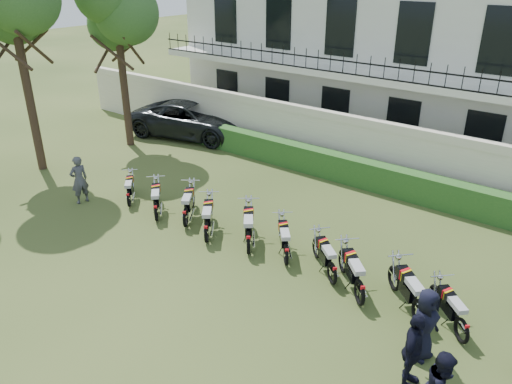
{
  "coord_description": "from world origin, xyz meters",
  "views": [
    {
      "loc": [
        8.45,
        -8.38,
        7.5
      ],
      "look_at": [
        0.45,
        2.0,
        1.41
      ],
      "focal_mm": 35.0,
      "sensor_mm": 36.0,
      "label": 1
    }
  ],
  "objects_px": {
    "tree_west_near": "(116,5)",
    "motorcycle_8": "(420,307)",
    "motorcycle_6": "(333,268)",
    "motorcycle_5": "(286,250)",
    "motorcycle_9": "(463,325)",
    "officer_3": "(424,324)",
    "motorcycle_0": "(128,195)",
    "motorcycle_7": "(360,287)",
    "inspector": "(79,180)",
    "motorcycle_4": "(248,238)",
    "suv": "(192,120)",
    "motorcycle_3": "(206,228)",
    "officer_2": "(413,351)",
    "motorcycle_1": "(156,207)",
    "motorcycle_2": "(185,213)"
  },
  "relations": [
    {
      "from": "motorcycle_0",
      "to": "motorcycle_3",
      "type": "relative_size",
      "value": 0.78
    },
    {
      "from": "motorcycle_9",
      "to": "motorcycle_6",
      "type": "bearing_deg",
      "value": 131.05
    },
    {
      "from": "motorcycle_4",
      "to": "motorcycle_7",
      "type": "xyz_separation_m",
      "value": [
        3.51,
        -0.17,
        -0.01
      ]
    },
    {
      "from": "motorcycle_5",
      "to": "motorcycle_9",
      "type": "height_order",
      "value": "motorcycle_5"
    },
    {
      "from": "motorcycle_4",
      "to": "officer_2",
      "type": "distance_m",
      "value": 5.73
    },
    {
      "from": "motorcycle_5",
      "to": "motorcycle_2",
      "type": "bearing_deg",
      "value": 141.42
    },
    {
      "from": "tree_west_near",
      "to": "motorcycle_7",
      "type": "height_order",
      "value": "tree_west_near"
    },
    {
      "from": "motorcycle_2",
      "to": "suv",
      "type": "distance_m",
      "value": 8.88
    },
    {
      "from": "suv",
      "to": "inspector",
      "type": "xyz_separation_m",
      "value": [
        1.98,
        -7.42,
        0.03
      ]
    },
    {
      "from": "motorcycle_8",
      "to": "suv",
      "type": "bearing_deg",
      "value": 107.31
    },
    {
      "from": "motorcycle_3",
      "to": "officer_2",
      "type": "distance_m",
      "value": 6.96
    },
    {
      "from": "motorcycle_6",
      "to": "motorcycle_8",
      "type": "height_order",
      "value": "motorcycle_8"
    },
    {
      "from": "motorcycle_5",
      "to": "motorcycle_7",
      "type": "relative_size",
      "value": 0.99
    },
    {
      "from": "motorcycle_3",
      "to": "motorcycle_6",
      "type": "relative_size",
      "value": 1.11
    },
    {
      "from": "motorcycle_2",
      "to": "motorcycle_3",
      "type": "relative_size",
      "value": 1.01
    },
    {
      "from": "motorcycle_9",
      "to": "officer_3",
      "type": "xyz_separation_m",
      "value": [
        -0.54,
        -0.92,
        0.36
      ]
    },
    {
      "from": "motorcycle_9",
      "to": "motorcycle_0",
      "type": "bearing_deg",
      "value": 134.87
    },
    {
      "from": "motorcycle_1",
      "to": "motorcycle_9",
      "type": "xyz_separation_m",
      "value": [
        9.35,
        0.24,
        -0.03
      ]
    },
    {
      "from": "motorcycle_7",
      "to": "inspector",
      "type": "xyz_separation_m",
      "value": [
        -10.07,
        -0.7,
        0.33
      ]
    },
    {
      "from": "motorcycle_0",
      "to": "inspector",
      "type": "bearing_deg",
      "value": 160.46
    },
    {
      "from": "tree_west_near",
      "to": "motorcycle_2",
      "type": "xyz_separation_m",
      "value": [
        7.4,
        -3.95,
        -5.4
      ]
    },
    {
      "from": "suv",
      "to": "motorcycle_4",
      "type": "bearing_deg",
      "value": -141.61
    },
    {
      "from": "motorcycle_5",
      "to": "inspector",
      "type": "xyz_separation_m",
      "value": [
        -7.71,
        -1.04,
        0.36
      ]
    },
    {
      "from": "motorcycle_7",
      "to": "officer_3",
      "type": "bearing_deg",
      "value": -68.15
    },
    {
      "from": "motorcycle_1",
      "to": "motorcycle_7",
      "type": "height_order",
      "value": "motorcycle_7"
    },
    {
      "from": "motorcycle_2",
      "to": "officer_2",
      "type": "height_order",
      "value": "officer_2"
    },
    {
      "from": "motorcycle_3",
      "to": "motorcycle_4",
      "type": "bearing_deg",
      "value": -26.91
    },
    {
      "from": "tree_west_near",
      "to": "motorcycle_3",
      "type": "bearing_deg",
      "value": -26.42
    },
    {
      "from": "motorcycle_6",
      "to": "officer_3",
      "type": "relative_size",
      "value": 0.9
    },
    {
      "from": "motorcycle_8",
      "to": "motorcycle_6",
      "type": "bearing_deg",
      "value": 127.89
    },
    {
      "from": "motorcycle_3",
      "to": "motorcycle_9",
      "type": "xyz_separation_m",
      "value": [
        7.2,
        0.24,
        -0.05
      ]
    },
    {
      "from": "motorcycle_6",
      "to": "motorcycle_8",
      "type": "distance_m",
      "value": 2.36
    },
    {
      "from": "motorcycle_4",
      "to": "suv",
      "type": "distance_m",
      "value": 10.76
    },
    {
      "from": "motorcycle_8",
      "to": "inspector",
      "type": "xyz_separation_m",
      "value": [
        -11.48,
        -0.81,
        0.33
      ]
    },
    {
      "from": "motorcycle_0",
      "to": "motorcycle_3",
      "type": "bearing_deg",
      "value": -47.48
    },
    {
      "from": "suv",
      "to": "inspector",
      "type": "distance_m",
      "value": 7.68
    },
    {
      "from": "motorcycle_0",
      "to": "motorcycle_7",
      "type": "bearing_deg",
      "value": -45.68
    },
    {
      "from": "motorcycle_3",
      "to": "motorcycle_6",
      "type": "xyz_separation_m",
      "value": [
        3.92,
        0.43,
        -0.03
      ]
    },
    {
      "from": "tree_west_near",
      "to": "motorcycle_8",
      "type": "height_order",
      "value": "tree_west_near"
    },
    {
      "from": "motorcycle_0",
      "to": "motorcycle_2",
      "type": "distance_m",
      "value": 2.51
    },
    {
      "from": "motorcycle_5",
      "to": "motorcycle_6",
      "type": "bearing_deg",
      "value": -40.64
    },
    {
      "from": "tree_west_near",
      "to": "motorcycle_0",
      "type": "height_order",
      "value": "tree_west_near"
    },
    {
      "from": "motorcycle_7",
      "to": "motorcycle_1",
      "type": "bearing_deg",
      "value": 135.68
    },
    {
      "from": "motorcycle_5",
      "to": "motorcycle_7",
      "type": "xyz_separation_m",
      "value": [
        2.36,
        -0.34,
        0.04
      ]
    },
    {
      "from": "motorcycle_9",
      "to": "officer_3",
      "type": "bearing_deg",
      "value": -165.93
    },
    {
      "from": "tree_west_near",
      "to": "motorcycle_4",
      "type": "distance_m",
      "value": 11.95
    },
    {
      "from": "motorcycle_8",
      "to": "officer_3",
      "type": "relative_size",
      "value": 0.95
    },
    {
      "from": "motorcycle_3",
      "to": "motorcycle_8",
      "type": "bearing_deg",
      "value": -35.97
    },
    {
      "from": "officer_3",
      "to": "tree_west_near",
      "type": "bearing_deg",
      "value": 85.44
    },
    {
      "from": "tree_west_near",
      "to": "officer_2",
      "type": "relative_size",
      "value": 4.77
    }
  ]
}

